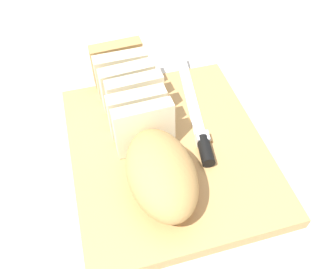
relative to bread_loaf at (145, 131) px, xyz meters
name	(u,v)px	position (x,y,z in m)	size (l,w,h in m)	color
ground_plane	(168,155)	(-0.01, -0.04, -0.07)	(3.00, 3.00, 0.00)	beige
cutting_board	(168,151)	(-0.01, -0.04, -0.05)	(0.36, 0.31, 0.02)	tan
bread_loaf	(145,131)	(0.00, 0.00, 0.00)	(0.36, 0.11, 0.09)	tan
bread_knife	(200,129)	(0.01, -0.10, -0.04)	(0.29, 0.07, 0.02)	silver
crumb_near_knife	(212,142)	(-0.02, -0.11, -0.04)	(0.00, 0.00, 0.00)	#996633
crumb_near_loaf	(141,180)	(-0.06, 0.02, -0.04)	(0.01, 0.01, 0.01)	#996633
crumb_stray_left	(202,135)	(0.00, -0.10, -0.04)	(0.00, 0.00, 0.00)	#996633
crumb_stray_right	(203,141)	(-0.01, -0.09, -0.04)	(0.01, 0.01, 0.01)	#996633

